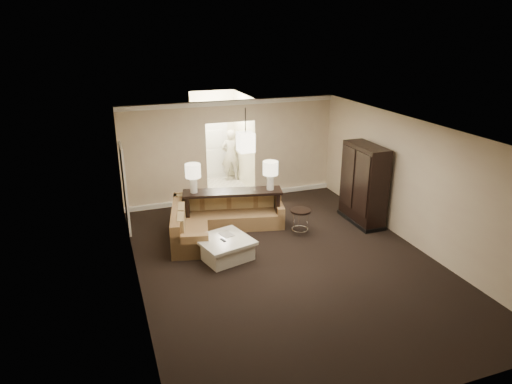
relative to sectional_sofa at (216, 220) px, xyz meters
name	(u,v)px	position (x,y,z in m)	size (l,w,h in m)	color
ground	(287,262)	(1.00, -1.94, -0.32)	(8.00, 8.00, 0.00)	black
wall_back	(231,151)	(1.00, 2.06, 1.08)	(6.00, 0.04, 2.80)	beige
wall_front	(419,312)	(1.00, -5.94, 1.08)	(6.00, 0.04, 2.80)	beige
wall_left	(134,220)	(-2.00, -1.94, 1.08)	(0.04, 8.00, 2.80)	beige
wall_right	(414,183)	(4.00, -1.94, 1.08)	(0.04, 8.00, 2.80)	beige
ceiling	(290,131)	(1.00, -1.94, 2.48)	(6.00, 8.00, 0.02)	silver
crown_molding	(231,103)	(1.00, 2.01, 2.41)	(6.00, 0.10, 0.12)	white
baseboard	(232,197)	(1.00, 2.01, -0.26)	(6.00, 0.10, 0.12)	white
side_door	(125,189)	(-1.97, 0.86, 0.73)	(0.05, 0.90, 2.10)	white
foyer	(219,143)	(1.00, 3.41, 0.98)	(1.44, 2.02, 2.80)	beige
sectional_sofa	(216,220)	(0.00, 0.00, 0.00)	(3.03, 2.24, 0.80)	brown
coffee_table	(224,248)	(-0.17, -1.28, -0.10)	(1.30, 1.30, 0.44)	beige
console_table	(233,205)	(0.47, 0.21, 0.23)	(2.44, 1.06, 0.92)	black
armoire	(363,186)	(3.59, -0.61, 0.63)	(0.59, 1.38, 1.98)	black
drink_table	(300,217)	(1.85, -0.74, 0.12)	(0.48, 0.48, 0.60)	black
table_lamp_left	(193,174)	(-0.42, 0.41, 1.07)	(0.37, 0.37, 0.70)	white
table_lamp_right	(270,171)	(1.37, 0.00, 1.07)	(0.37, 0.37, 0.70)	white
pendant_light	(246,142)	(1.00, 0.76, 1.64)	(0.38, 0.38, 1.09)	black
person	(231,152)	(1.45, 3.66, 0.59)	(0.65, 0.44, 1.81)	beige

